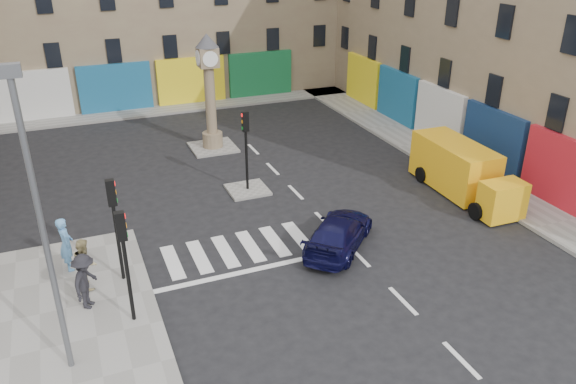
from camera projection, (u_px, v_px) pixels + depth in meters
ground at (372, 270)px, 20.03m from camera, size 120.00×120.00×0.00m
sidewalk_right at (418, 145)px, 31.35m from camera, size 2.60×30.00×0.15m
sidewalk_far at (151, 111)px, 37.20m from camera, size 32.00×2.40×0.15m
island_near at (248, 190)px, 26.01m from camera, size 1.80×1.80×0.12m
island_far at (213, 147)px, 31.03m from camera, size 2.40×2.40×0.12m
traffic_light_left_near at (124, 250)px, 16.23m from camera, size 0.28×0.22×3.70m
traffic_light_left_far at (114, 214)px, 18.24m from camera, size 0.28×0.22×3.70m
traffic_light_island at (246, 138)px, 24.93m from camera, size 0.28×0.22×3.70m
lamp_post at (40, 216)px, 13.48m from camera, size 0.50×0.25×8.30m
clock_pillar at (209, 85)px, 29.54m from camera, size 1.20×1.20×6.10m
navy_sedan at (339, 233)px, 21.19m from camera, size 4.31×4.34×1.26m
yellow_van at (462, 171)px, 25.33m from camera, size 2.23×6.20×2.24m
pedestrian_blue at (66, 244)px, 19.43m from camera, size 0.55×0.77×1.99m
pedestrian_tan at (85, 263)px, 18.52m from camera, size 0.81×0.97×1.78m
pedestrian_dark at (85, 281)px, 17.47m from camera, size 1.19×1.40×1.88m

